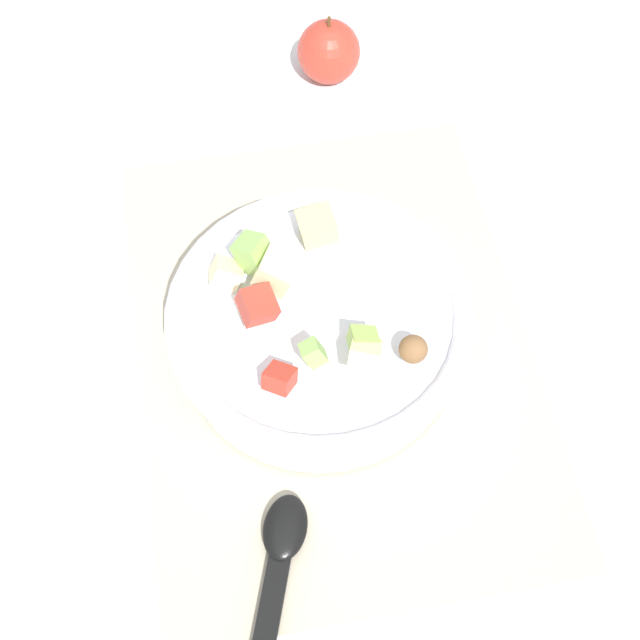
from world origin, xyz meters
TOP-DOWN VIEW (x-y plane):
  - ground_plane at (0.00, 0.00)m, footprint 2.40×2.40m
  - placemat at (0.00, 0.00)m, footprint 0.49×0.36m
  - salad_bowl at (-0.00, -0.01)m, footprint 0.27×0.27m
  - serving_spoon at (0.22, -0.09)m, footprint 0.23×0.10m
  - whole_apple at (-0.34, 0.06)m, footprint 0.07×0.07m

SIDE VIEW (x-z plane):
  - ground_plane at x=0.00m, z-range 0.00..0.00m
  - placemat at x=0.00m, z-range 0.00..0.01m
  - serving_spoon at x=0.22m, z-range 0.00..0.02m
  - whole_apple at x=-0.34m, z-range -0.01..0.08m
  - salad_bowl at x=0.00m, z-range -0.01..0.10m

